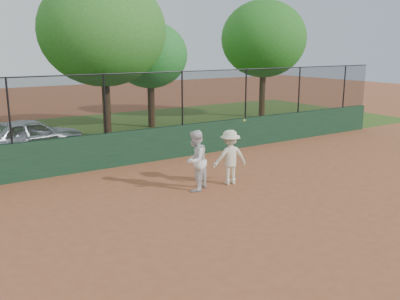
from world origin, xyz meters
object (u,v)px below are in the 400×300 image
player_main (230,157)px  tree_3 (150,55)px  tree_4 (264,39)px  tree_2 (103,31)px  parked_car (29,136)px  player_second (195,161)px

player_main → tree_3: (2.49, 10.01, 2.80)m
tree_4 → tree_3: bearing=175.4°
player_main → tree_4: tree_4 is taller
player_main → tree_2: 9.73m
tree_4 → parked_car: bearing=-171.1°
tree_2 → tree_4: 9.80m
parked_car → player_second: player_second is taller
player_main → player_second: bearing=178.0°
parked_car → tree_3: (6.63, 2.68, 2.93)m
tree_2 → tree_3: (2.84, 1.11, -1.10)m
parked_car → player_second: bearing=-170.9°
player_main → tree_2: (-0.35, 8.90, 3.90)m
parked_car → player_main: bearing=-163.4°
parked_car → player_main: size_ratio=2.08×
player_second → tree_3: size_ratio=0.33×
parked_car → tree_2: 5.75m
player_second → player_main: (1.20, -0.04, -0.05)m
parked_car → tree_4: 14.25m
player_main → tree_4: size_ratio=0.30×
tree_2 → player_second: bearing=-95.5°
player_main → tree_2: bearing=92.2°
tree_4 → player_main: bearing=-135.0°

